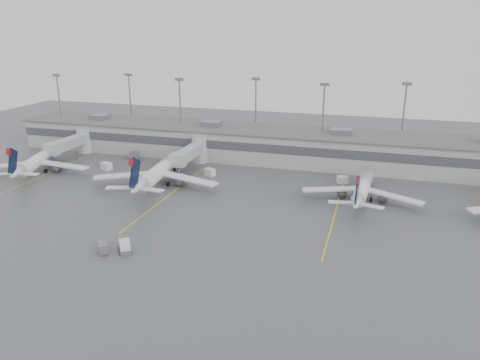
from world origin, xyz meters
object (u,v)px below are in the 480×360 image
(baggage_tug, at_px, (125,248))
(jet_far_left, at_px, (37,161))
(jet_mid_right, at_px, (363,187))
(jet_mid_left, at_px, (159,171))

(baggage_tug, bearing_deg, jet_far_left, 107.19)
(jet_mid_right, bearing_deg, baggage_tug, -131.32)
(jet_mid_right, distance_m, baggage_tug, 49.54)
(jet_mid_right, relative_size, baggage_tug, 8.08)
(jet_far_left, height_order, baggage_tug, jet_far_left)
(jet_far_left, xyz_separation_m, jet_mid_left, (32.84, -0.20, 0.24))
(jet_far_left, distance_m, baggage_tug, 53.02)
(jet_far_left, bearing_deg, jet_mid_right, -15.26)
(jet_mid_left, bearing_deg, jet_mid_right, -2.08)
(jet_mid_left, xyz_separation_m, baggage_tug, (9.50, -31.64, -2.51))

